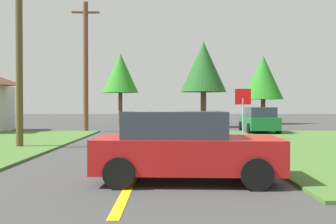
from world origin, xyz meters
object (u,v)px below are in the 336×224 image
object	(u,v)px
stop_sign	(241,104)
utility_pole_near	(17,34)
car_behind_on_main_road	(182,147)
pine_tree_center	(202,67)
oak_tree_right	(261,78)
car_on_crossroad	(257,120)
oak_tree_left	(119,73)
utility_pole_mid	(84,65)

from	to	relation	value
stop_sign	utility_pole_near	xyz separation A→B (m)	(-9.78, -3.56, 2.85)
stop_sign	car_behind_on_main_road	world-z (taller)	stop_sign
pine_tree_center	oak_tree_right	size ratio (longest dim) A/B	1.06
car_behind_on_main_road	oak_tree_right	size ratio (longest dim) A/B	0.68
car_on_crossroad	utility_pole_near	distance (m)	15.33
stop_sign	oak_tree_right	distance (m)	18.96
car_on_crossroad	pine_tree_center	xyz separation A→B (m)	(-2.91, 6.73, 3.91)
car_behind_on_main_road	pine_tree_center	bearing A→B (deg)	86.69
utility_pole_near	oak_tree_left	distance (m)	17.62
oak_tree_left	pine_tree_center	size ratio (longest dim) A/B	0.90
utility_pole_near	oak_tree_right	size ratio (longest dim) A/B	1.43
utility_pole_mid	oak_tree_left	size ratio (longest dim) A/B	1.40
stop_sign	car_behind_on_main_road	bearing A→B (deg)	81.08
car_on_crossroad	pine_tree_center	distance (m)	8.31
car_on_crossroad	oak_tree_left	size ratio (longest dim) A/B	0.74
car_on_crossroad	oak_tree_left	bearing A→B (deg)	49.54
stop_sign	utility_pole_near	distance (m)	10.79
utility_pole_mid	oak_tree_right	size ratio (longest dim) A/B	1.34
utility_pole_near	oak_tree_right	bearing A→B (deg)	55.46
car_behind_on_main_road	utility_pole_near	world-z (taller)	utility_pole_near
car_behind_on_main_road	oak_tree_right	world-z (taller)	oak_tree_right
utility_pole_mid	pine_tree_center	distance (m)	9.85
stop_sign	oak_tree_right	size ratio (longest dim) A/B	0.40
car_on_crossroad	oak_tree_left	distance (m)	13.32
pine_tree_center	stop_sign	bearing A→B (deg)	-85.69
oak_tree_left	oak_tree_right	distance (m)	13.42
utility_pole_near	utility_pole_mid	xyz separation A→B (m)	(0.69, 10.27, -0.32)
car_behind_on_main_road	oak_tree_right	distance (m)	30.52
car_on_crossroad	oak_tree_right	bearing A→B (deg)	-13.07
stop_sign	oak_tree_right	world-z (taller)	oak_tree_right
utility_pole_mid	pine_tree_center	bearing A→B (deg)	33.88
oak_tree_left	oak_tree_right	bearing A→B (deg)	18.05
car_behind_on_main_road	oak_tree_right	xyz separation A→B (m)	(8.45, 29.12, 3.49)
oak_tree_left	pine_tree_center	bearing A→B (deg)	-14.48
car_on_crossroad	utility_pole_near	bearing A→B (deg)	128.29
stop_sign	oak_tree_left	size ratio (longest dim) A/B	0.42
stop_sign	car_on_crossroad	distance (m)	5.90
stop_sign	pine_tree_center	size ratio (longest dim) A/B	0.38
stop_sign	oak_tree_left	world-z (taller)	oak_tree_left
car_behind_on_main_road	oak_tree_left	distance (m)	25.58
pine_tree_center	utility_pole_near	bearing A→B (deg)	-119.37
car_behind_on_main_road	utility_pole_near	distance (m)	10.60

